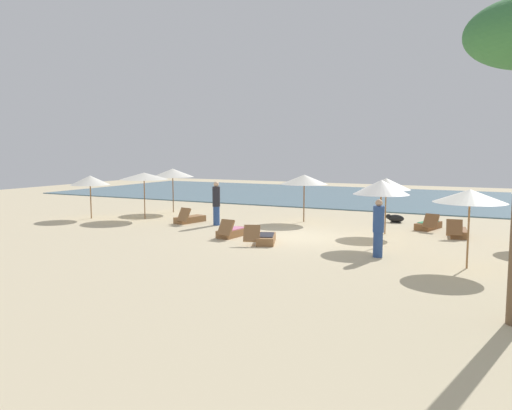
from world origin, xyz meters
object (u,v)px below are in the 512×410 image
Objects in this scene: umbrella_0 at (304,179)px; umbrella_8 at (381,187)px; lounger_3 at (189,219)px; lounger_6 at (265,238)px; lounger_1 at (458,232)px; person_1 at (216,203)px; umbrella_1 at (144,176)px; umbrella_4 at (386,184)px; lounger_4 at (233,232)px; lounger_5 at (429,225)px; umbrella_6 at (470,196)px; person_0 at (378,228)px; dog at (395,218)px; umbrella_5 at (173,173)px; umbrella_7 at (90,180)px.

umbrella_8 is (4.51, -4.39, 0.10)m from umbrella_0.
lounger_6 is (5.27, -3.03, 0.01)m from lounger_3.
umbrella_0 reaches higher than lounger_1.
person_1 reaches higher than lounger_3.
umbrella_1 is at bearing 170.79° from umbrella_8.
lounger_3 is at bearing -2.01° from umbrella_1.
umbrella_0 is at bearing 135.75° from umbrella_8.
umbrella_1 is 11.30m from umbrella_4.
lounger_1 reaches higher than lounger_4.
umbrella_4 reaches higher than lounger_1.
lounger_6 is at bearing -22.41° from lounger_4.
lounger_5 is 7.59m from lounger_6.
lounger_5 is (6.48, 5.20, -0.00)m from lounger_4.
umbrella_8 is 1.30× the size of lounger_6.
lounger_3 is 10.44m from lounger_5.
umbrella_8 reaches higher than lounger_6.
umbrella_4 is 1.28× the size of lounger_3.
umbrella_6 reaches higher than lounger_6.
lounger_6 is 0.98× the size of person_0.
umbrella_8 is at bearing -81.26° from umbrella_4.
umbrella_8 reaches higher than dog.
lounger_1 is 8.64m from lounger_4.
lounger_4 is 3.12m from person_1.
umbrella_8 is at bearing 100.96° from person_0.
umbrella_0 is at bearing 29.50° from lounger_3.
umbrella_4 is (4.10, -1.72, 0.03)m from umbrella_0.
umbrella_0 reaches higher than person_0.
umbrella_8 is at bearing -124.19° from lounger_1.
umbrella_6 reaches higher than umbrella_0.
umbrella_5 is 1.27× the size of person_0.
umbrella_5 is (-0.28, 2.69, 0.03)m from umbrella_1.
lounger_4 reaches higher than dog.
lounger_4 is 6.03m from person_0.
umbrella_0 reaches higher than person_1.
umbrella_4 is 1.22× the size of person_0.
lounger_1 is 7.54m from lounger_6.
umbrella_7 is at bearing -156.84° from umbrella_1.
person_0 is 8.63m from person_1.
lounger_5 is (12.65, 2.78, -1.88)m from umbrella_1.
lounger_1 is at bearing 8.44° from umbrella_7.
lounger_1 is at bearing -5.24° from umbrella_5.
umbrella_5 reaches higher than lounger_4.
lounger_3 is at bearing -43.94° from umbrella_5.
person_0 is (9.42, -3.56, 0.75)m from lounger_3.
umbrella_5 is at bearing -172.75° from dog.
umbrella_7 is 16.60m from lounger_1.
lounger_1 is 2.06× the size of dog.
umbrella_0 is 7.60m from umbrella_1.
umbrella_6 is at bearing -24.27° from umbrella_5.
umbrella_0 is at bearing 41.37° from person_1.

